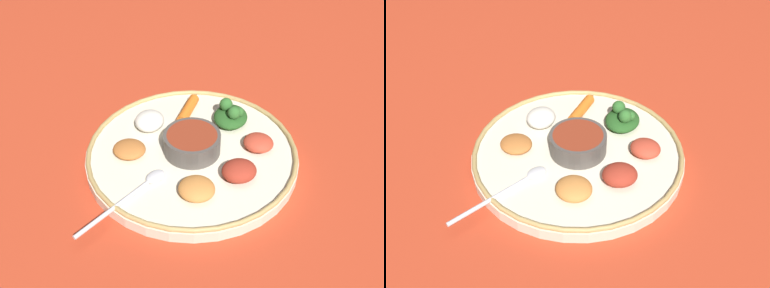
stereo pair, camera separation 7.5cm
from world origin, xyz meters
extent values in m
plane|color=#B7381E|center=(0.00, 0.00, 0.00)|extent=(2.40, 2.40, 0.00)
cylinder|color=beige|center=(0.00, 0.00, 0.01)|extent=(0.36, 0.36, 0.02)
torus|color=tan|center=(0.00, 0.00, 0.02)|extent=(0.35, 0.35, 0.01)
cylinder|color=#4C4742|center=(0.00, 0.00, 0.04)|extent=(0.10, 0.10, 0.04)
cylinder|color=maroon|center=(0.00, 0.00, 0.05)|extent=(0.08, 0.08, 0.01)
ellipsoid|color=silver|center=(-0.08, -0.02, 0.02)|extent=(0.04, 0.03, 0.01)
cylinder|color=silver|center=(-0.17, -0.04, 0.02)|extent=(0.14, 0.04, 0.01)
ellipsoid|color=#23511E|center=(0.10, 0.03, 0.03)|extent=(0.09, 0.09, 0.02)
sphere|color=#2D6628|center=(0.10, 0.01, 0.05)|extent=(0.02, 0.02, 0.02)
sphere|color=#2D6628|center=(0.10, 0.04, 0.05)|extent=(0.02, 0.02, 0.02)
sphere|color=#2D6628|center=(0.11, 0.01, 0.05)|extent=(0.02, 0.02, 0.02)
cylinder|color=orange|center=(0.05, 0.09, 0.03)|extent=(0.07, 0.06, 0.02)
cone|color=orange|center=(0.09, 0.12, 0.03)|extent=(0.02, 0.02, 0.02)
ellipsoid|color=silver|center=(-0.02, 0.10, 0.03)|extent=(0.08, 0.08, 0.03)
ellipsoid|color=#B73D28|center=(0.10, -0.06, 0.03)|extent=(0.07, 0.07, 0.02)
ellipsoid|color=maroon|center=(0.02, -0.09, 0.03)|extent=(0.07, 0.06, 0.03)
ellipsoid|color=#C67A38|center=(-0.05, -0.09, 0.03)|extent=(0.07, 0.07, 0.02)
ellipsoid|color=#B2662D|center=(-0.09, 0.05, 0.03)|extent=(0.07, 0.07, 0.02)
camera|label=1|loc=(-0.33, -0.47, 0.52)|focal=42.30mm
camera|label=2|loc=(-0.26, -0.51, 0.52)|focal=42.30mm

